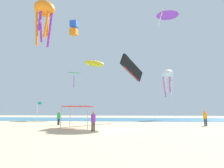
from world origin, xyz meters
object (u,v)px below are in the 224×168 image
(canopy_tent, at_px, (79,107))
(kite_delta_purple, at_px, (167,14))
(kite_octopus_orange, at_px, (44,11))
(person_leftmost, at_px, (205,117))
(person_near_tent, at_px, (93,120))
(kite_box_blue, at_px, (74,28))
(kite_inflatable_yellow, at_px, (95,63))
(person_central, at_px, (59,117))
(kite_parafoil_black, at_px, (132,69))
(banner_flag, at_px, (38,110))
(kite_diamond_green, at_px, (74,73))
(kite_octopus_white, at_px, (168,75))

(canopy_tent, bearing_deg, kite_delta_purple, 49.63)
(kite_delta_purple, bearing_deg, kite_octopus_orange, -178.72)
(person_leftmost, relative_size, kite_delta_purple, 0.30)
(person_near_tent, distance_m, kite_box_blue, 26.45)
(person_near_tent, distance_m, kite_inflatable_yellow, 28.79)
(kite_box_blue, xyz_separation_m, kite_inflatable_yellow, (2.91, 7.79, -5.54))
(person_leftmost, bearing_deg, canopy_tent, 95.40)
(kite_box_blue, relative_size, kite_inflatable_yellow, 0.62)
(person_leftmost, distance_m, person_central, 18.51)
(kite_octopus_orange, relative_size, kite_parafoil_black, 1.14)
(kite_octopus_orange, xyz_separation_m, kite_delta_purple, (19.89, 13.16, 6.18))
(kite_inflatable_yellow, relative_size, kite_parafoil_black, 0.88)
(kite_octopus_orange, height_order, kite_parafoil_black, kite_octopus_orange)
(kite_box_blue, xyz_separation_m, kite_delta_purple, (19.48, 1.52, 3.01))
(person_central, xyz_separation_m, banner_flag, (-3.47, 0.95, 0.81))
(kite_diamond_green, bearing_deg, kite_octopus_white, -22.22)
(person_leftmost, xyz_separation_m, kite_octopus_orange, (-21.04, -1.29, 14.65))
(person_leftmost, relative_size, kite_diamond_green, 0.51)
(person_leftmost, height_order, kite_inflatable_yellow, kite_inflatable_yellow)
(kite_box_blue, xyz_separation_m, kite_parafoil_black, (11.87, -2.58, -9.62))
(person_central, bearing_deg, kite_inflatable_yellow, -5.34)
(canopy_tent, xyz_separation_m, kite_parafoil_black, (6.06, 11.98, 7.14))
(kite_diamond_green, bearing_deg, kite_delta_purple, -39.03)
(kite_diamond_green, distance_m, kite_parafoil_black, 15.66)
(canopy_tent, relative_size, kite_parafoil_black, 0.49)
(canopy_tent, xyz_separation_m, kite_octopus_orange, (-6.21, 2.92, 13.58))
(kite_inflatable_yellow, xyz_separation_m, kite_octopus_white, (17.31, 0.01, -3.33))
(banner_flag, distance_m, kite_box_blue, 19.84)
(person_central, bearing_deg, kite_octopus_white, -46.88)
(person_leftmost, bearing_deg, kite_parafoil_black, 38.01)
(person_central, bearing_deg, kite_parafoil_black, -52.11)
(person_near_tent, xyz_separation_m, kite_octopus_white, (12.10, 25.48, 9.03))
(person_near_tent, distance_m, kite_delta_purple, 30.58)
(banner_flag, distance_m, kite_diamond_green, 17.82)
(person_leftmost, height_order, banner_flag, banner_flag)
(person_leftmost, height_order, kite_parafoil_black, kite_parafoil_black)
(kite_delta_purple, xyz_separation_m, kite_diamond_green, (-20.95, 4.03, -11.44))
(kite_octopus_orange, height_order, kite_inflatable_yellow, kite_octopus_orange)
(canopy_tent, relative_size, kite_inflatable_yellow, 0.56)
(canopy_tent, xyz_separation_m, person_leftmost, (14.83, 4.21, -1.07))
(canopy_tent, distance_m, kite_parafoil_black, 15.21)
(person_near_tent, bearing_deg, kite_octopus_orange, -102.35)
(person_central, distance_m, kite_octopus_orange, 14.93)
(person_leftmost, height_order, kite_box_blue, kite_box_blue)
(kite_parafoil_black, bearing_deg, kite_delta_purple, -29.83)
(person_leftmost, distance_m, kite_diamond_green, 28.80)
(person_near_tent, bearing_deg, canopy_tent, -120.40)
(person_near_tent, relative_size, kite_diamond_green, 0.48)
(canopy_tent, bearing_deg, person_central, 135.83)
(canopy_tent, bearing_deg, person_near_tent, -53.35)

